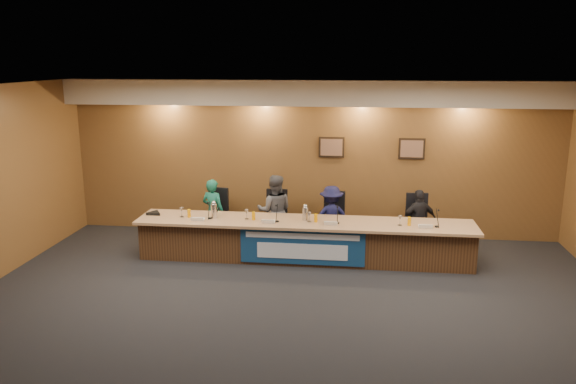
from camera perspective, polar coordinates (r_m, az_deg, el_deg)
name	(u,v)px	position (r m, az deg, el deg)	size (l,w,h in m)	color
floor	(289,317)	(8.23, 0.07, -12.60)	(10.00, 10.00, 0.00)	black
ceiling	(289,91)	(7.40, 0.08, 10.25)	(10.00, 8.00, 0.04)	silver
wall_back	(312,159)	(11.55, 2.44, 3.41)	(10.00, 0.04, 3.20)	brown
soffit	(312,93)	(11.14, 2.41, 10.03)	(10.00, 0.50, 0.50)	beige
dais_body	(304,241)	(10.31, 1.67, -5.01)	(6.00, 0.80, 0.70)	#492C18
dais_top	(304,222)	(10.15, 1.66, -3.09)	(6.10, 0.95, 0.05)	#A67C56
banner	(302,247)	(9.91, 1.45, -5.60)	(2.20, 0.02, 0.65)	navy
banner_text_upper	(302,236)	(9.83, 1.45, -4.52)	(2.00, 0.01, 0.10)	silver
banner_text_lower	(302,251)	(9.92, 1.44, -6.06)	(1.60, 0.01, 0.28)	silver
wall_photo_left	(332,147)	(11.46, 4.44, 4.56)	(0.52, 0.04, 0.42)	black
wall_photo_right	(412,149)	(11.50, 12.45, 4.32)	(0.52, 0.04, 0.42)	black
panelist_a	(213,212)	(11.19, -7.61, -1.99)	(0.48, 0.31, 1.31)	#145D49
panelist_b	(275,211)	(10.94, -1.37, -1.92)	(0.69, 0.54, 1.43)	#4F4F54
panelist_c	(331,217)	(10.87, 4.41, -2.58)	(0.80, 0.46, 1.24)	#101136
panelist_d	(419,221)	(10.93, 13.15, -2.87)	(0.71, 0.30, 1.21)	black
office_chair_a	(215,219)	(11.33, -7.45, -2.71)	(0.48, 0.48, 0.08)	black
office_chair_b	(275,221)	(11.10, -1.29, -2.95)	(0.48, 0.48, 0.08)	black
office_chair_c	(331,223)	(11.00, 4.42, -3.13)	(0.48, 0.48, 0.08)	black
office_chair_d	(418,226)	(11.06, 13.06, -3.36)	(0.48, 0.48, 0.08)	black
nameplate_a	(197,219)	(10.23, -9.22, -2.71)	(0.24, 0.06, 0.09)	white
microphone_a	(210,218)	(10.37, -7.95, -2.65)	(0.07, 0.07, 0.02)	black
juice_glass_a	(189,213)	(10.50, -10.02, -2.15)	(0.06, 0.06, 0.15)	#EF9900
water_glass_a	(182,212)	(10.54, -10.75, -2.04)	(0.08, 0.08, 0.18)	silver
nameplate_b	(268,221)	(9.96, -2.06, -2.98)	(0.24, 0.06, 0.09)	white
microphone_b	(277,221)	(10.08, -1.12, -2.99)	(0.07, 0.07, 0.02)	black
juice_glass_b	(254,216)	(10.20, -3.52, -2.44)	(0.06, 0.06, 0.15)	#EF9900
water_glass_b	(247,214)	(10.25, -4.23, -2.28)	(0.08, 0.08, 0.18)	silver
nameplate_c	(331,223)	(9.88, 4.36, -3.15)	(0.24, 0.06, 0.09)	white
microphone_c	(337,223)	(10.02, 5.04, -3.14)	(0.07, 0.07, 0.02)	black
juice_glass_c	(316,218)	(10.06, 2.84, -2.66)	(0.06, 0.06, 0.15)	#EF9900
water_glass_c	(309,217)	(10.06, 2.16, -2.56)	(0.08, 0.08, 0.18)	silver
nameplate_d	(426,226)	(9.96, 13.83, -3.39)	(0.24, 0.06, 0.09)	white
microphone_d	(437,226)	(10.11, 14.86, -3.41)	(0.07, 0.07, 0.02)	black
juice_glass_d	(409,221)	(10.07, 12.22, -2.93)	(0.06, 0.06, 0.15)	#EF9900
water_glass_d	(400,221)	(10.03, 11.31, -2.87)	(0.08, 0.08, 0.18)	silver
carafe_left	(214,211)	(10.38, -7.53, -1.93)	(0.12, 0.12, 0.26)	silver
carafe_mid	(305,214)	(10.15, 1.78, -2.23)	(0.11, 0.11, 0.24)	silver
speakerphone	(154,213)	(10.84, -13.42, -2.10)	(0.32, 0.32, 0.05)	black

